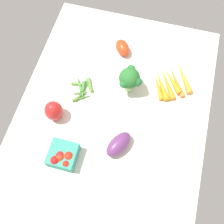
{
  "coord_description": "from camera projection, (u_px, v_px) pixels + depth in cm",
  "views": [
    {
      "loc": [
        -43.89,
        -11.59,
        104.81
      ],
      "look_at": [
        0.0,
        0.0,
        4.0
      ],
      "focal_mm": 44.65,
      "sensor_mm": 36.0,
      "label": 1
    }
  ],
  "objects": [
    {
      "name": "tablecloth",
      "position": [
        112.0,
        115.0,
        1.13
      ],
      "size": [
        104.0,
        76.0,
        2.0
      ],
      "primitive_type": "cube",
      "color": "silver",
      "rests_on": "ground"
    },
    {
      "name": "roma_tomato",
      "position": [
        122.0,
        48.0,
        1.23
      ],
      "size": [
        10.02,
        9.49,
        5.45
      ],
      "primitive_type": "ellipsoid",
      "rotation": [
        0.0,
        0.0,
        3.8
      ],
      "color": "red",
      "rests_on": "tablecloth"
    },
    {
      "name": "carrot_bunch",
      "position": [
        171.0,
        82.0,
        1.17
      ],
      "size": [
        21.32,
        18.18,
        2.79
      ],
      "color": "orange",
      "rests_on": "tablecloth"
    },
    {
      "name": "berry_basket",
      "position": [
        63.0,
        156.0,
        1.02
      ],
      "size": [
        10.1,
        10.1,
        6.99
      ],
      "color": "teal",
      "rests_on": "tablecloth"
    },
    {
      "name": "bell_pepper_red",
      "position": [
        54.0,
        111.0,
        1.08
      ],
      "size": [
        7.2,
        7.2,
        9.64
      ],
      "primitive_type": "ellipsoid",
      "rotation": [
        0.0,
        0.0,
        0.01
      ],
      "color": "red",
      "rests_on": "tablecloth"
    },
    {
      "name": "okra_pile",
      "position": [
        83.0,
        89.0,
        1.16
      ],
      "size": [
        13.06,
        11.34,
        1.97
      ],
      "color": "#417D3C",
      "rests_on": "tablecloth"
    },
    {
      "name": "broccoli_head",
      "position": [
        130.0,
        79.0,
        1.1
      ],
      "size": [
        9.89,
        9.47,
        12.49
      ],
      "color": "#93C682",
      "rests_on": "tablecloth"
    },
    {
      "name": "eggplant",
      "position": [
        119.0,
        144.0,
        1.04
      ],
      "size": [
        13.24,
        10.96,
        6.13
      ],
      "primitive_type": "ellipsoid",
      "rotation": [
        0.0,
        0.0,
        2.65
      ],
      "color": "#64336A",
      "rests_on": "tablecloth"
    }
  ]
}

